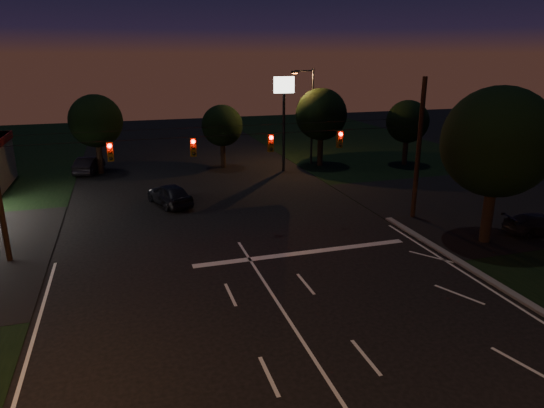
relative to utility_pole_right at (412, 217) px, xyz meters
name	(u,v)px	position (x,y,z in m)	size (l,w,h in m)	color
ground	(343,405)	(-12.00, -15.00, 0.00)	(140.00, 140.00, 0.00)	black
cross_street_right	(501,202)	(8.00, 1.00, 0.00)	(20.00, 16.00, 0.02)	black
stop_bar	(303,253)	(-9.00, -3.50, 0.01)	(12.00, 0.50, 0.01)	silver
utility_pole_right	(412,217)	(0.00, 0.00, 0.00)	(0.30, 0.30, 9.00)	black
utility_pole_left	(10,261)	(-24.00, 0.00, 0.00)	(0.28, 0.28, 8.00)	black
signal_span	(233,144)	(-12.00, -0.04, 5.50)	(24.00, 0.40, 1.56)	black
pole_sign_right	(284,102)	(-4.00, 15.00, 6.24)	(1.80, 0.30, 8.40)	black
street_light_right_far	(310,110)	(-0.76, 17.00, 5.24)	(2.20, 0.35, 9.00)	black
tree_right_near	(496,143)	(1.53, -4.83, 5.68)	(6.00, 6.00, 8.76)	black
tree_far_b	(96,122)	(-19.98, 19.13, 4.61)	(4.60, 4.60, 6.98)	black
tree_far_c	(222,126)	(-8.98, 18.10, 3.90)	(3.80, 3.80, 5.86)	black
tree_far_d	(321,115)	(0.02, 16.13, 4.83)	(4.80, 4.80, 7.30)	black
tree_far_e	(407,122)	(8.02, 14.11, 4.11)	(4.00, 4.00, 6.18)	black
car_oncoming_a	(170,194)	(-15.02, 7.38, 0.79)	(1.87, 4.64, 1.58)	black
car_oncoming_b	(89,165)	(-21.00, 19.45, 0.74)	(1.57, 4.50, 1.48)	black
car_cross	(541,224)	(5.46, -5.00, 0.62)	(1.75, 4.30, 1.25)	black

